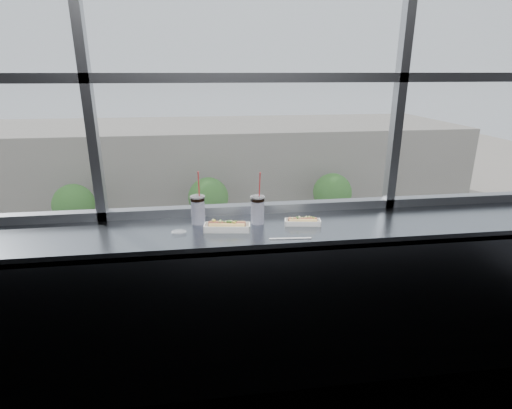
{
  "coord_description": "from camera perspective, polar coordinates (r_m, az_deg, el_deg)",
  "views": [
    {
      "loc": [
        -0.33,
        -1.11,
        2.04
      ],
      "look_at": [
        -0.01,
        1.23,
        1.25
      ],
      "focal_mm": 28.0,
      "sensor_mm": 36.0,
      "label": 1
    }
  ],
  "objects": [
    {
      "name": "far_building",
      "position": [
        41.6,
        -7.2,
        5.87
      ],
      "size": [
        50.0,
        14.0,
        8.0
      ],
      "primitive_type": "cube",
      "color": "gray",
      "rests_on": "plaza_ground"
    },
    {
      "name": "car_far_c",
      "position": [
        31.5,
        14.9,
        -4.59
      ],
      "size": [
        3.06,
        5.83,
        1.86
      ],
      "primitive_type": "imported",
      "rotation": [
        0.0,
        0.0,
        1.71
      ],
      "color": "white",
      "rests_on": "street_asphalt"
    },
    {
      "name": "hotdog_tray_right",
      "position": [
        2.58,
        6.68,
        -2.4
      ],
      "size": [
        0.24,
        0.11,
        0.06
      ],
      "rotation": [
        0.0,
        0.0,
        -0.16
      ],
      "color": "white",
      "rests_on": "counter"
    },
    {
      "name": "pedestrian_b",
      "position": [
        32.4,
        -11.61,
        -3.66
      ],
      "size": [
        0.85,
        0.64,
        1.91
      ],
      "primitive_type": "imported",
      "color": "#66605B",
      "rests_on": "far_sidewalk"
    },
    {
      "name": "plaza_ground",
      "position": [
        47.92,
        -7.12,
        2.63
      ],
      "size": [
        120.0,
        120.0,
        0.0
      ],
      "primitive_type": "plane",
      "color": "gray",
      "rests_on": "ground"
    },
    {
      "name": "wrapper",
      "position": [
        2.48,
        -10.98,
        -3.84
      ],
      "size": [
        0.1,
        0.07,
        0.02
      ],
      "primitive_type": "ellipsoid",
      "color": "silver",
      "rests_on": "counter"
    },
    {
      "name": "wall_back_lower",
      "position": [
        3.02,
        -0.54,
        -10.99
      ],
      "size": [
        6.0,
        0.0,
        6.0
      ],
      "primitive_type": "plane",
      "rotation": [
        1.57,
        0.0,
        0.0
      ],
      "color": "black",
      "rests_on": "ground"
    },
    {
      "name": "hotdog_tray_left",
      "position": [
        2.48,
        -4.15,
        -3.12
      ],
      "size": [
        0.29,
        0.13,
        0.07
      ],
      "rotation": [
        0.0,
        0.0,
        -0.14
      ],
      "color": "white",
      "rests_on": "counter"
    },
    {
      "name": "pedestrian_a",
      "position": [
        33.19,
        -18.57,
        -3.7
      ],
      "size": [
        0.65,
        0.87,
        1.95
      ],
      "primitive_type": "imported",
      "rotation": [
        0.0,
        0.0,
        4.71
      ],
      "color": "#66605B",
      "rests_on": "far_sidewalk"
    },
    {
      "name": "window_mullions",
      "position": [
        2.64,
        -0.66,
        24.18
      ],
      "size": [
        6.0,
        0.08,
        2.4
      ],
      "primitive_type": null,
      "color": "gray",
      "rests_on": "ground"
    },
    {
      "name": "counter_fascia",
      "position": [
        2.58,
        1.02,
        -16.75
      ],
      "size": [
        6.0,
        0.04,
        1.04
      ],
      "primitive_type": "cube",
      "color": "gray",
      "rests_on": "ground"
    },
    {
      "name": "soda_cup_left",
      "position": [
        2.59,
        -8.3,
        -0.54
      ],
      "size": [
        0.1,
        0.1,
        0.35
      ],
      "color": "white",
      "rests_on": "counter"
    },
    {
      "name": "car_far_b",
      "position": [
        29.16,
        -5.17,
        -5.57
      ],
      "size": [
        3.23,
        6.77,
        2.19
      ],
      "primitive_type": "imported",
      "rotation": [
        0.0,
        0.0,
        1.49
      ],
      "color": "maroon",
      "rests_on": "street_asphalt"
    },
    {
      "name": "loose_straw",
      "position": [
        2.36,
        4.92,
        -4.85
      ],
      "size": [
        0.25,
        0.03,
        0.01
      ],
      "primitive_type": "cylinder",
      "rotation": [
        0.0,
        1.57,
        -0.08
      ],
      "color": "white",
      "rests_on": "counter"
    },
    {
      "name": "car_near_c",
      "position": [
        22.12,
        -9.15,
        -14.31
      ],
      "size": [
        3.35,
        6.65,
        2.13
      ],
      "primitive_type": "imported",
      "rotation": [
        0.0,
        0.0,
        1.46
      ],
      "color": "maroon",
      "rests_on": "street_asphalt"
    },
    {
      "name": "tree_center",
      "position": [
        32.09,
        -6.81,
        0.99
      ],
      "size": [
        3.23,
        3.23,
        5.05
      ],
      "color": "#47382B",
      "rests_on": "far_sidewalk"
    },
    {
      "name": "window_glass",
      "position": [
        2.66,
        -0.72,
        24.14
      ],
      "size": [
        6.0,
        0.0,
        6.0
      ],
      "primitive_type": "plane",
      "rotation": [
        1.57,
        0.0,
        0.0
      ],
      "color": "silver",
      "rests_on": "ground"
    },
    {
      "name": "far_sidewalk",
      "position": [
        33.27,
        -6.63,
        -4.61
      ],
      "size": [
        80.0,
        6.0,
        0.04
      ],
      "primitive_type": "cube",
      "color": "gray",
      "rests_on": "plaza_ground"
    },
    {
      "name": "tree_right",
      "position": [
        33.79,
        10.84,
        1.68
      ],
      "size": [
        3.23,
        3.23,
        5.04
      ],
      "color": "#47382B",
      "rests_on": "far_sidewalk"
    },
    {
      "name": "pedestrian_d",
      "position": [
        34.63,
        8.65,
        -1.75
      ],
      "size": [
        0.98,
        0.74,
        2.21
      ],
      "primitive_type": "imported",
      "rotation": [
        0.0,
        0.0,
        3.14
      ],
      "color": "#66605B",
      "rests_on": "far_sidewalk"
    },
    {
      "name": "street_asphalt",
      "position": [
        26.09,
        -6.16,
        -11.47
      ],
      "size": [
        80.0,
        10.0,
        0.06
      ],
      "primitive_type": "cube",
      "color": "black",
      "rests_on": "plaza_ground"
    },
    {
      "name": "soda_cup_right",
      "position": [
        2.56,
        0.23,
        -0.56
      ],
      "size": [
        0.09,
        0.09,
        0.35
      ],
      "color": "white",
      "rests_on": "counter"
    },
    {
      "name": "tree_left",
      "position": [
        33.61,
        -24.6,
        0.02
      ],
      "size": [
        3.14,
        3.14,
        4.9
      ],
      "color": "#47382B",
      "rests_on": "far_sidewalk"
    },
    {
      "name": "car_near_e",
      "position": [
        25.67,
        24.25,
        -11.1
      ],
      "size": [
        2.85,
        6.05,
        1.97
      ],
      "primitive_type": "imported",
      "rotation": [
        0.0,
        0.0,
        1.64
      ],
      "color": "#5D67AF",
      "rests_on": "street_asphalt"
    },
    {
      "name": "car_far_a",
      "position": [
        30.27,
        -22.87,
        -6.13
      ],
      "size": [
        3.37,
        6.79,
        2.18
      ],
      "primitive_type": "imported",
      "rotation": [
        0.0,
        0.0,
        1.67
      ],
      "color": "black",
      "rests_on": "street_asphalt"
    },
    {
      "name": "counter",
      "position": [
        2.55,
        0.21,
        -3.83
      ],
      "size": [
        6.0,
        0.55,
        0.06
      ],
      "primitive_type": "cube",
      "color": "gray",
      "rests_on": "ground"
    }
  ]
}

